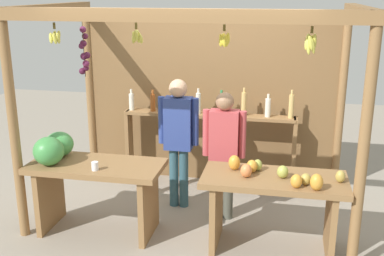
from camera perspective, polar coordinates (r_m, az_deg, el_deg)
The scene contains 7 objects.
ground_plane at distance 5.76m, azimuth 0.38°, elevation -9.73°, with size 12.00×12.00×0.00m, color gray.
market_stall at distance 5.74m, azimuth 1.25°, elevation 4.74°, with size 3.49×2.02×2.38m.
fruit_counter_left at distance 5.17m, azimuth -13.14°, elevation -5.01°, with size 1.41×0.64×1.08m.
fruit_counter_right at distance 4.77m, azimuth 9.82°, elevation -7.89°, with size 1.41×0.65×0.94m.
bottle_shelf_unit at distance 6.12m, azimuth 2.13°, elevation 0.02°, with size 2.24×0.22×1.36m.
vendor_man at distance 5.51m, azimuth -1.64°, elevation -0.54°, with size 0.48×0.21×1.56m.
vendor_woman at distance 5.24m, azimuth 3.88°, elevation -2.14°, with size 0.48×0.20×1.48m.
Camera 1 is at (0.98, -5.08, 2.54)m, focal length 44.20 mm.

